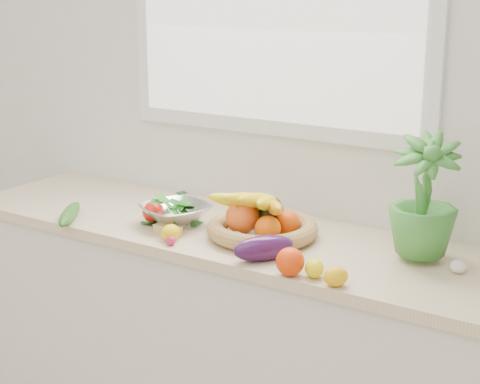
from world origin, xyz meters
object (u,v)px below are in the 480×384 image
Objects in this scene: cucumber at (70,214)px; fruit_basket at (262,222)px; potted_herb at (424,196)px; colander_with_spinach at (175,209)px; eggplant at (264,248)px; apple at (153,212)px.

fruit_basket reaches higher than cucumber.
colander_with_spinach is at bearing -170.81° from potted_herb.
colander_with_spinach is at bearing 164.04° from eggplant.
potted_herb reaches higher than apple.
cucumber is 0.41m from colander_with_spinach.
apple is 0.26× the size of colander_with_spinach.
cucumber is 1.30m from potted_herb.
colander_with_spinach is (-0.88, -0.14, -0.15)m from potted_herb.
colander_with_spinach reaches higher than eggplant.
colander_with_spinach is (-0.46, 0.13, 0.02)m from eggplant.
eggplant is 0.75× the size of cucumber.
potted_herb is 1.25× the size of colander_with_spinach.
cucumber is at bearing -161.92° from fruit_basket.
apple is 0.43m from fruit_basket.
cucumber is (-0.28, -0.16, -0.02)m from apple.
apple is 1.00m from potted_herb.
apple is at bearing 168.32° from eggplant.
eggplant is at bearing -15.96° from colander_with_spinach.
apple is 0.10m from colander_with_spinach.
potted_herb reaches higher than colander_with_spinach.
fruit_basket is at bearing -171.09° from potted_herb.
potted_herb is at bearing 8.91° from fruit_basket.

